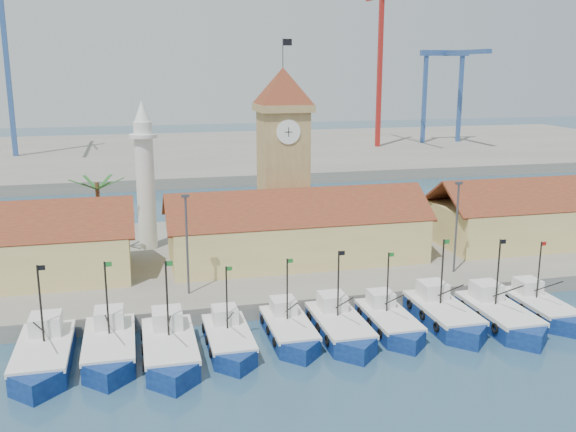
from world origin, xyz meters
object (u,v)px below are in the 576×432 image
object	(u,v)px
boat_0	(43,358)
clock_tower	(283,153)
minaret	(145,175)
boat_5	(341,329)

from	to	relation	value
boat_0	clock_tower	world-z (taller)	clock_tower
clock_tower	boat_0	bearing A→B (deg)	-135.17
minaret	boat_5	bearing A→B (deg)	-60.53
boat_0	boat_5	size ratio (longest dim) A/B	1.07
boat_5	clock_tower	world-z (taller)	clock_tower
clock_tower	minaret	bearing A→B (deg)	172.39
boat_0	clock_tower	xyz separation A→B (m)	(23.28, 23.14, 11.14)
clock_tower	minaret	size ratio (longest dim) A/B	1.39
boat_5	minaret	xyz separation A→B (m)	(-14.25, 25.22, 8.96)
boat_0	clock_tower	size ratio (longest dim) A/B	0.46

